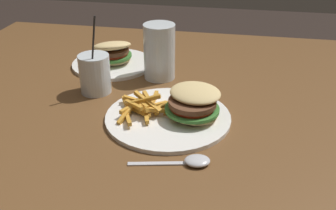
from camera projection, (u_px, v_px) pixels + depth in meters
dining_table at (176, 139)px, 1.02m from camera, size 1.57×1.25×0.77m
meal_plate_near at (178, 110)px, 0.93m from camera, size 0.30×0.30×0.08m
beer_glass at (159, 52)px, 1.11m from camera, size 0.09×0.09×0.16m
juice_glass at (95, 75)px, 1.04m from camera, size 0.08×0.08×0.21m
spoon at (193, 161)px, 0.78m from camera, size 0.17×0.06×0.01m
meal_plate_far at (112, 57)px, 1.21m from camera, size 0.25×0.25×0.09m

